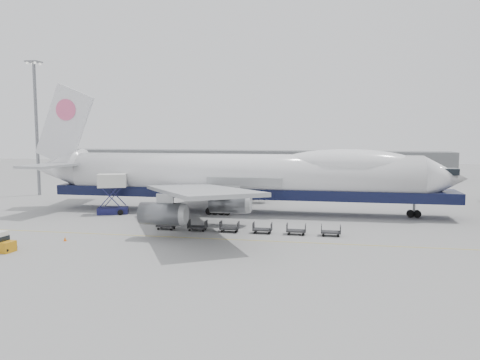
# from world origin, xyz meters

# --- Properties ---
(ground) EXTENTS (260.00, 260.00, 0.00)m
(ground) POSITION_xyz_m (0.00, 0.00, 0.00)
(ground) COLOR gray
(ground) RESTS_ON ground
(apron_line) EXTENTS (60.00, 0.15, 0.01)m
(apron_line) POSITION_xyz_m (0.00, -6.00, 0.01)
(apron_line) COLOR gold
(apron_line) RESTS_ON ground
(hangar) EXTENTS (110.00, 8.00, 7.00)m
(hangar) POSITION_xyz_m (-10.00, 70.00, 3.50)
(hangar) COLOR slate
(hangar) RESTS_ON ground
(floodlight_mast) EXTENTS (2.40, 2.40, 25.43)m
(floodlight_mast) POSITION_xyz_m (-42.00, 24.00, 14.27)
(floodlight_mast) COLOR slate
(floodlight_mast) RESTS_ON ground
(airliner) EXTENTS (67.00, 55.30, 19.98)m
(airliner) POSITION_xyz_m (0.64, 12.00, 5.62)
(airliner) COLOR white
(airliner) RESTS_ON ground
(catering_truck) EXTENTS (4.87, 4.03, 5.97)m
(catering_truck) POSITION_xyz_m (-18.71, 7.13, 3.42)
(catering_truck) COLOR #181949
(catering_truck) RESTS_ON ground
(traffic_cone) EXTENTS (0.35, 0.35, 0.51)m
(traffic_cone) POSITION_xyz_m (-16.29, -10.07, 0.24)
(traffic_cone) COLOR orange
(traffic_cone) RESTS_ON ground
(dolly_0) EXTENTS (2.30, 1.35, 1.30)m
(dolly_0) POSITION_xyz_m (-7.16, -2.05, 0.53)
(dolly_0) COLOR #2D2D30
(dolly_0) RESTS_ON ground
(dolly_1) EXTENTS (2.30, 1.35, 1.30)m
(dolly_1) POSITION_xyz_m (-3.09, -2.05, 0.53)
(dolly_1) COLOR #2D2D30
(dolly_1) RESTS_ON ground
(dolly_2) EXTENTS (2.30, 1.35, 1.30)m
(dolly_2) POSITION_xyz_m (0.98, -2.05, 0.53)
(dolly_2) COLOR #2D2D30
(dolly_2) RESTS_ON ground
(dolly_3) EXTENTS (2.30, 1.35, 1.30)m
(dolly_3) POSITION_xyz_m (5.06, -2.05, 0.53)
(dolly_3) COLOR #2D2D30
(dolly_3) RESTS_ON ground
(dolly_4) EXTENTS (2.30, 1.35, 1.30)m
(dolly_4) POSITION_xyz_m (9.13, -2.05, 0.53)
(dolly_4) COLOR #2D2D30
(dolly_4) RESTS_ON ground
(dolly_5) EXTENTS (2.30, 1.35, 1.30)m
(dolly_5) POSITION_xyz_m (13.20, -2.05, 0.53)
(dolly_5) COLOR #2D2D30
(dolly_5) RESTS_ON ground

